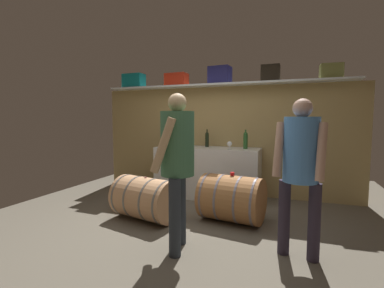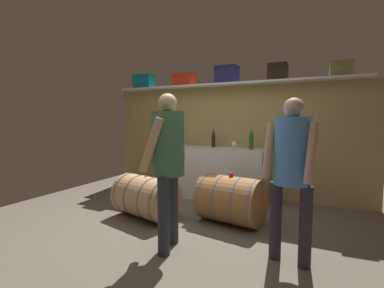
# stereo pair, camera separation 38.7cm
# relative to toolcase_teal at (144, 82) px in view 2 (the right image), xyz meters

# --- Properties ---
(ground_plane) EXTENTS (6.01, 7.37, 0.02)m
(ground_plane) POSITION_rel_toolcase_teal_xyz_m (1.80, -1.41, -2.17)
(ground_plane) COLOR #615A4C
(back_wall_panel) EXTENTS (4.81, 0.10, 1.99)m
(back_wall_panel) POSITION_rel_toolcase_teal_xyz_m (1.80, 0.15, -1.16)
(back_wall_panel) COLOR tan
(back_wall_panel) RESTS_ON ground
(high_shelf_board) EXTENTS (4.42, 0.40, 0.03)m
(high_shelf_board) POSITION_rel_toolcase_teal_xyz_m (1.80, 0.00, -0.15)
(high_shelf_board) COLOR silver
(high_shelf_board) RESTS_ON back_wall_panel
(toolcase_teal) EXTENTS (0.43, 0.26, 0.28)m
(toolcase_teal) POSITION_rel_toolcase_teal_xyz_m (0.00, 0.00, 0.00)
(toolcase_teal) COLOR #118085
(toolcase_teal) RESTS_ON high_shelf_board
(toolcase_red) EXTENTS (0.42, 0.28, 0.23)m
(toolcase_red) POSITION_rel_toolcase_teal_xyz_m (0.93, 0.00, -0.02)
(toolcase_red) COLOR red
(toolcase_red) RESTS_ON high_shelf_board
(toolcase_navy) EXTENTS (0.40, 0.32, 0.31)m
(toolcase_navy) POSITION_rel_toolcase_teal_xyz_m (1.78, 0.00, 0.02)
(toolcase_navy) COLOR navy
(toolcase_navy) RESTS_ON high_shelf_board
(toolcase_black) EXTENTS (0.30, 0.28, 0.27)m
(toolcase_black) POSITION_rel_toolcase_teal_xyz_m (2.65, 0.00, -0.00)
(toolcase_black) COLOR black
(toolcase_black) RESTS_ON high_shelf_board
(toolcase_olive) EXTENTS (0.34, 0.23, 0.24)m
(toolcase_olive) POSITION_rel_toolcase_teal_xyz_m (3.57, 0.00, -0.02)
(toolcase_olive) COLOR olive
(toolcase_olive) RESTS_ON high_shelf_board
(work_cabinet) EXTENTS (1.84, 0.62, 0.89)m
(work_cabinet) POSITION_rel_toolcase_teal_xyz_m (1.62, -0.22, -1.71)
(work_cabinet) COLOR white
(work_cabinet) RESTS_ON ground
(wine_bottle_green) EXTENTS (0.08, 0.08, 0.33)m
(wine_bottle_green) POSITION_rel_toolcase_teal_xyz_m (2.29, -0.21, -1.12)
(wine_bottle_green) COLOR #2B5B28
(wine_bottle_green) RESTS_ON work_cabinet
(wine_bottle_dark) EXTENTS (0.07, 0.07, 0.32)m
(wine_bottle_dark) POSITION_rel_toolcase_teal_xyz_m (1.58, -0.11, -1.13)
(wine_bottle_dark) COLOR black
(wine_bottle_dark) RESTS_ON work_cabinet
(wine_glass) EXTENTS (0.08, 0.08, 0.14)m
(wine_glass) POSITION_rel_toolcase_teal_xyz_m (2.06, -0.41, -1.18)
(wine_glass) COLOR white
(wine_glass) RESTS_ON work_cabinet
(red_funnel) EXTENTS (0.11, 0.11, 0.11)m
(red_funnel) POSITION_rel_toolcase_teal_xyz_m (0.95, -0.29, -1.21)
(red_funnel) COLOR red
(red_funnel) RESTS_ON work_cabinet
(wine_barrel_near) EXTENTS (0.90, 0.74, 0.64)m
(wine_barrel_near) POSITION_rel_toolcase_teal_xyz_m (2.28, -1.26, -1.84)
(wine_barrel_near) COLOR #A46C3D
(wine_barrel_near) RESTS_ON ground
(wine_barrel_far) EXTENTS (0.99, 0.76, 0.59)m
(wine_barrel_far) POSITION_rel_toolcase_teal_xyz_m (1.14, -1.58, -1.87)
(wine_barrel_far) COLOR tan
(wine_barrel_far) RESTS_ON ground
(tasting_cup) EXTENTS (0.06, 0.06, 0.04)m
(tasting_cup) POSITION_rel_toolcase_teal_xyz_m (2.28, -1.26, -1.50)
(tasting_cup) COLOR red
(tasting_cup) RESTS_ON wine_barrel_near
(winemaker_pouring) EXTENTS (0.42, 0.52, 1.65)m
(winemaker_pouring) POSITION_rel_toolcase_teal_xyz_m (1.91, -2.27, -1.14)
(winemaker_pouring) COLOR #2B333C
(winemaker_pouring) RESTS_ON ground
(visitor_tasting) EXTENTS (0.50, 0.41, 1.59)m
(visitor_tasting) POSITION_rel_toolcase_teal_xyz_m (3.11, -2.02, -1.18)
(visitor_tasting) COLOR #2E2636
(visitor_tasting) RESTS_ON ground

